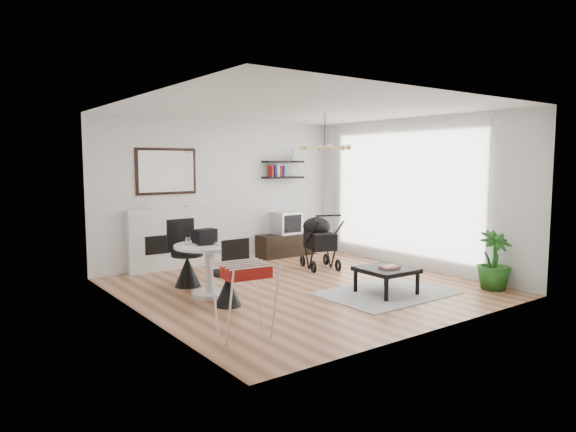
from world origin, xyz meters
TOP-DOWN VIEW (x-y plane):
  - floor at (0.00, 0.00)m, footprint 5.00×5.00m
  - ceiling at (0.00, 0.00)m, footprint 5.00×5.00m
  - wall_back at (0.00, 2.50)m, footprint 5.00×0.00m
  - wall_left at (-2.50, 0.00)m, footprint 0.00×5.00m
  - wall_right at (2.50, 0.00)m, footprint 0.00×5.00m
  - sheer_curtain at (2.40, 0.20)m, footprint 0.04×3.60m
  - fireplace at (-1.10, 2.42)m, footprint 1.50×0.17m
  - shelf_lower at (1.36, 2.37)m, footprint 0.90×0.25m
  - shelf_upper at (1.36, 2.37)m, footprint 0.90×0.25m
  - pendant_lamp at (0.70, 0.30)m, footprint 0.90×0.90m
  - tv_console at (1.36, 2.28)m, footprint 1.22×0.43m
  - crt_tv at (1.37, 2.27)m, footprint 0.51×0.45m
  - dining_table at (-1.36, 0.38)m, footprint 1.02×1.02m
  - laptop at (-1.43, 0.31)m, footprint 0.29×0.19m
  - black_bag at (-1.33, 0.59)m, footprint 0.35×0.24m
  - newspaper at (-1.17, 0.27)m, footprint 0.39×0.34m
  - drinking_glass at (-1.62, 0.55)m, footprint 0.07×0.07m
  - chair_far at (-1.39, 1.11)m, footprint 0.49×0.49m
  - chair_near at (-1.42, -0.26)m, footprint 0.44×0.45m
  - drying_rack at (-1.91, -1.47)m, footprint 0.62×0.59m
  - stroller at (1.15, 0.97)m, footprint 0.75×0.93m
  - rug at (0.76, -1.04)m, footprint 1.86×1.34m
  - coffee_table at (0.75, -1.05)m, footprint 0.75×0.75m
  - magazines at (0.74, -1.12)m, footprint 0.28×0.23m
  - potted_plant at (2.25, -1.81)m, footprint 0.62×0.62m

SIDE VIEW (x-z plane):
  - floor at x=0.00m, z-range 0.00..0.00m
  - rug at x=0.76m, z-range 0.00..0.01m
  - tv_console at x=1.36m, z-range 0.00..0.46m
  - chair_near at x=-1.42m, z-range -0.17..0.75m
  - chair_far at x=-1.39m, z-range -0.19..0.84m
  - coffee_table at x=0.75m, z-range 0.16..0.53m
  - magazines at x=0.74m, z-range 0.39..0.42m
  - stroller at x=1.15m, z-range -0.07..0.96m
  - potted_plant at x=2.25m, z-range 0.00..0.88m
  - drying_rack at x=-1.91m, z-range 0.02..0.87m
  - dining_table at x=-1.36m, z-range 0.12..0.86m
  - crt_tv at x=1.37m, z-range 0.46..0.91m
  - fireplace at x=-1.10m, z-range -0.39..1.77m
  - newspaper at x=-1.17m, z-range 0.74..0.75m
  - laptop at x=-1.43m, z-range 0.74..0.77m
  - drinking_glass at x=-1.62m, z-range 0.74..0.85m
  - black_bag at x=-1.33m, z-range 0.74..0.94m
  - wall_back at x=0.00m, z-range -1.15..3.85m
  - wall_left at x=-2.50m, z-range -1.15..3.85m
  - wall_right at x=2.50m, z-range -1.15..3.85m
  - sheer_curtain at x=2.40m, z-range 0.05..2.65m
  - shelf_lower at x=1.36m, z-range 1.58..1.62m
  - shelf_upper at x=1.36m, z-range 1.90..1.94m
  - pendant_lamp at x=0.70m, z-range 2.10..2.20m
  - ceiling at x=0.00m, z-range 2.70..2.70m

